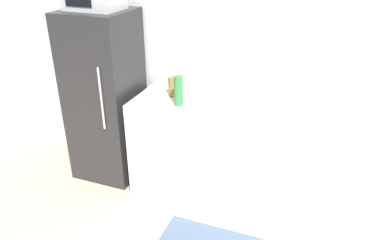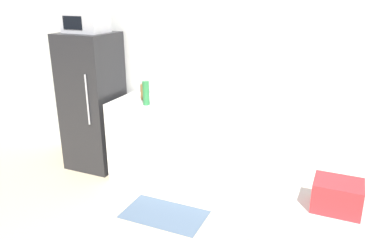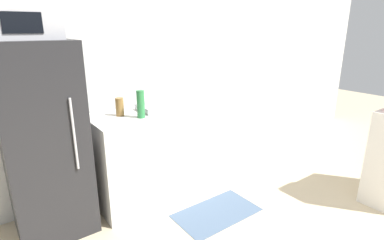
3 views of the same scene
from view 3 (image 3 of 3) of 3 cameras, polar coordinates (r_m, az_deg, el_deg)
wall_back at (r=3.50m, az=-5.98°, el=9.59°), size 8.00×0.06×2.60m
refrigerator at (r=2.80m, az=-26.28°, el=-3.89°), size 0.62×0.61×1.67m
microwave at (r=2.65m, az=-29.10°, el=15.84°), size 0.47×0.34×0.24m
counter at (r=3.39m, az=-2.74°, el=-5.20°), size 1.88×0.64×0.94m
sink_basin at (r=3.12m, az=-6.88°, el=2.43°), size 0.34×0.29×0.06m
bottle_tall at (r=2.85m, az=-9.74°, el=2.99°), size 0.07×0.07×0.26m
bottle_short at (r=2.97m, az=-13.61°, el=2.46°), size 0.08×0.08×0.18m
kitchen_rug at (r=3.12m, az=4.71°, el=-17.14°), size 0.83×0.48×0.01m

